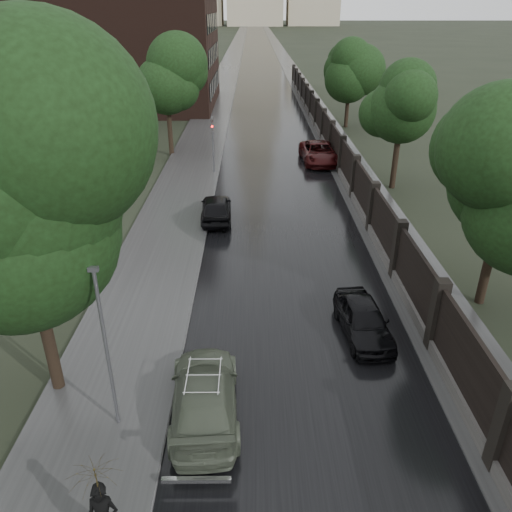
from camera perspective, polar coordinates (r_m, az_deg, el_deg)
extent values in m
plane|color=black|center=(14.05, 6.77, -22.95)|extent=(800.00, 800.00, 0.00)
cube|color=black|center=(199.28, 0.06, 23.75)|extent=(8.00, 420.00, 0.02)
cube|color=#2D2D2D|center=(199.31, -1.83, 23.76)|extent=(4.00, 420.00, 0.16)
cube|color=#2D2D2D|center=(199.39, 1.78, 23.75)|extent=(3.00, 420.00, 0.08)
cube|color=#383533|center=(42.74, 8.12, 12.43)|extent=(0.40, 75.00, 0.50)
cube|color=black|center=(42.45, 8.24, 14.06)|extent=(0.15, 75.00, 2.00)
cube|color=black|center=(79.77, 4.31, 20.03)|extent=(0.45, 0.45, 2.70)
cylinder|color=black|center=(15.18, -23.73, -3.62)|extent=(0.36, 0.36, 7.15)
sphere|color=black|center=(14.06, -25.86, 6.51)|extent=(5.44, 5.44, 5.44)
cylinder|color=black|center=(40.26, -9.92, 15.33)|extent=(0.36, 0.36, 5.85)
sphere|color=black|center=(39.88, -10.19, 18.62)|extent=(4.25, 4.25, 4.25)
cylinder|color=black|center=(20.83, 25.52, 1.71)|extent=(0.36, 0.36, 5.53)
sphere|color=black|center=(20.09, 26.75, 7.42)|extent=(4.08, 4.08, 4.08)
cylinder|color=black|center=(33.25, 15.83, 12.05)|extent=(0.36, 0.36, 5.53)
sphere|color=black|center=(32.79, 16.32, 15.77)|extent=(4.08, 4.08, 4.08)
cylinder|color=black|center=(50.45, 10.46, 17.37)|extent=(0.36, 0.36, 5.53)
sphere|color=black|center=(50.15, 10.68, 19.86)|extent=(4.08, 4.08, 4.08)
cylinder|color=#59595E|center=(13.84, -16.61, -10.78)|extent=(0.10, 0.10, 5.00)
cube|color=#59595E|center=(12.50, -18.12, -1.43)|extent=(0.25, 0.12, 0.12)
cylinder|color=#59595E|center=(35.31, -4.90, 11.65)|extent=(0.12, 0.12, 3.00)
imported|color=#59595E|center=(34.84, -5.03, 14.82)|extent=(0.16, 0.20, 1.00)
sphere|color=#FF0C0C|center=(34.73, -5.04, 14.53)|extent=(0.14, 0.14, 0.14)
cube|color=black|center=(63.16, -17.14, 25.16)|extent=(24.00, 18.00, 20.00)
imported|color=#495241|center=(14.89, -5.88, -15.54)|extent=(2.26, 4.86, 1.37)
imported|color=black|center=(27.60, -4.58, 5.52)|extent=(1.83, 4.16, 1.39)
imported|color=black|center=(18.33, 12.18, -7.09)|extent=(1.88, 3.92, 1.29)
imported|color=#340B0C|center=(38.45, 7.21, 11.64)|extent=(2.75, 5.50, 1.50)
imported|color=black|center=(11.04, -18.11, -22.08)|extent=(1.13, 1.15, 1.00)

